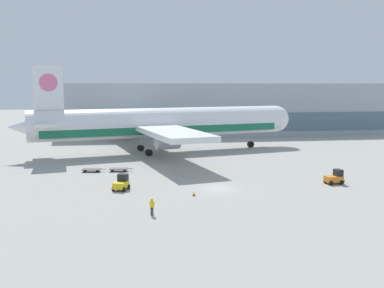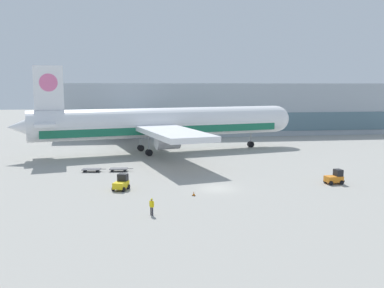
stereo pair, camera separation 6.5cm
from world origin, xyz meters
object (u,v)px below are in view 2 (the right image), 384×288
object	(u,v)px
baggage_dolly_lead	(92,169)
ground_crew_near	(152,205)
traffic_cone_near	(194,194)
baggage_tug_foreground	(335,178)
baggage_tug_mid	(121,183)
airplane_main	(161,124)
baggage_dolly_second	(119,169)

from	to	relation	value
baggage_dolly_lead	ground_crew_near	size ratio (longest dim) A/B	2.06
traffic_cone_near	ground_crew_near	bearing A→B (deg)	-127.11
baggage_tug_foreground	baggage_dolly_lead	distance (m)	36.36
baggage_tug_foreground	baggage_tug_mid	world-z (taller)	same
baggage_tug_mid	ground_crew_near	world-z (taller)	baggage_tug_mid
airplane_main	traffic_cone_near	world-z (taller)	airplane_main
baggage_tug_foreground	baggage_tug_mid	bearing A→B (deg)	174.10
baggage_tug_foreground	traffic_cone_near	bearing A→B (deg)	-174.25
baggage_tug_mid	traffic_cone_near	size ratio (longest dim) A/B	5.00
ground_crew_near	traffic_cone_near	distance (m)	9.18
baggage_dolly_second	traffic_cone_near	xyz separation A→B (m)	(9.46, -16.61, -0.12)
airplane_main	ground_crew_near	xyz separation A→B (m)	(-4.04, -42.14, -4.75)
baggage_dolly_lead	baggage_dolly_second	xyz separation A→B (m)	(4.22, -0.26, 0.00)
baggage_dolly_second	ground_crew_near	size ratio (longest dim) A/B	2.06
baggage_tug_mid	traffic_cone_near	distance (m)	9.87
baggage_tug_mid	baggage_dolly_second	size ratio (longest dim) A/B	0.74
traffic_cone_near	airplane_main	bearing A→B (deg)	92.43
ground_crew_near	traffic_cone_near	size ratio (longest dim) A/B	3.28
baggage_tug_foreground	baggage_dolly_second	xyz separation A→B (m)	(-29.61, 13.07, -0.49)
airplane_main	baggage_dolly_second	distance (m)	20.64
traffic_cone_near	baggage_tug_foreground	bearing A→B (deg)	9.98
baggage_dolly_second	ground_crew_near	distance (m)	24.24
airplane_main	traffic_cone_near	bearing A→B (deg)	-100.39
baggage_dolly_second	ground_crew_near	bearing A→B (deg)	-73.71
baggage_dolly_lead	traffic_cone_near	distance (m)	21.72
baggage_tug_mid	ground_crew_near	distance (m)	12.14
baggage_tug_foreground	baggage_tug_mid	xyz separation A→B (m)	(-28.97, 0.85, 0.00)
baggage_dolly_lead	ground_crew_near	distance (m)	25.51
baggage_tug_foreground	baggage_tug_mid	distance (m)	28.99
baggage_tug_mid	baggage_dolly_lead	xyz separation A→B (m)	(-4.86, 12.48, -0.49)
airplane_main	ground_crew_near	world-z (taller)	airplane_main
airplane_main	ground_crew_near	size ratio (longest dim) A/B	31.29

